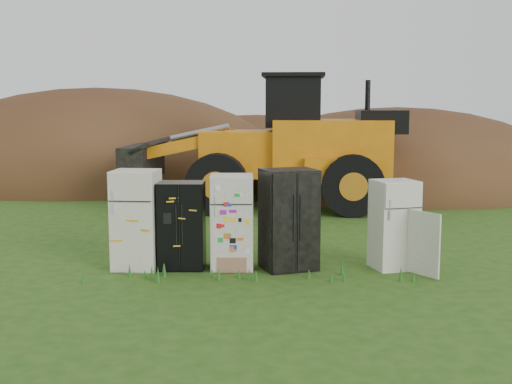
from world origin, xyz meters
The scene contains 10 objects.
ground centered at (0.00, 0.00, 0.00)m, with size 120.00×120.00×0.00m, color #264E14.
fridge_leftmost centered at (-2.43, 0.03, 0.93)m, with size 0.82×0.79×1.87m, color white, non-canonical shape.
fridge_black_side centered at (-1.58, 0.04, 0.82)m, with size 0.86×0.68×1.64m, color black, non-canonical shape.
fridge_sticker centered at (-0.63, 0.02, 0.89)m, with size 0.79×0.73×1.78m, color silver, non-canonical shape.
fridge_dark_mid centered at (0.44, -0.04, 0.95)m, with size 0.97×0.79×1.89m, color black, non-canonical shape.
fridge_open_door centered at (2.43, -0.04, 0.84)m, with size 0.76×0.70×1.68m, color white, non-canonical shape.
wheel_loader centered at (0.05, 7.22, 1.99)m, with size 8.24×3.34×3.98m, color orange, non-canonical shape.
dirt_mound_right centered at (5.18, 11.59, 0.00)m, with size 13.36×9.80×6.01m, color #442716.
dirt_mound_left centered at (-6.41, 14.59, 0.00)m, with size 16.00×12.00×7.56m, color #442716.
dirt_mound_back centered at (0.11, 18.42, 0.00)m, with size 16.17×10.78×5.25m, color #442716.
Camera 1 is at (-0.38, -11.88, 3.07)m, focal length 45.00 mm.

